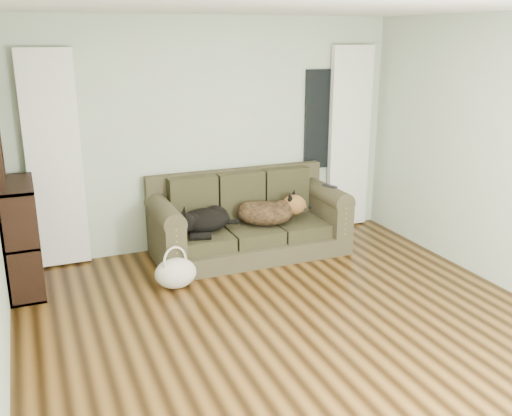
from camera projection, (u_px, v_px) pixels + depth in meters
name	position (u px, v px, depth m)	size (l,w,h in m)	color
floor	(307.00, 340.00, 4.66)	(5.00, 5.00, 0.00)	black
ceiling	(317.00, 3.00, 3.90)	(5.00, 5.00, 0.00)	white
wall_back	(210.00, 135.00, 6.49)	(4.50, 0.04, 2.60)	#B3C9AB
curtain_left	(54.00, 161.00, 5.84)	(0.55, 0.08, 2.25)	white
curtain_right	(349.00, 138.00, 7.11)	(0.55, 0.08, 2.25)	white
window_pane	(323.00, 119.00, 6.96)	(0.50, 0.03, 1.20)	black
door_casing	(2.00, 184.00, 5.36)	(0.07, 0.60, 2.10)	black
sofa	(250.00, 216.00, 6.37)	(2.14, 0.92, 0.87)	#37331F
dog_black_lab	(202.00, 220.00, 6.12)	(0.60, 0.42, 0.26)	black
dog_shepherd	(268.00, 212.00, 6.39)	(0.66, 0.46, 0.29)	black
tv_remote	(330.00, 186.00, 6.53)	(0.05, 0.19, 0.02)	black
tote_bag	(176.00, 272.00, 5.59)	(0.41, 0.32, 0.30)	silver
bookshelf	(22.00, 240.00, 5.48)	(0.32, 0.85, 1.07)	black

